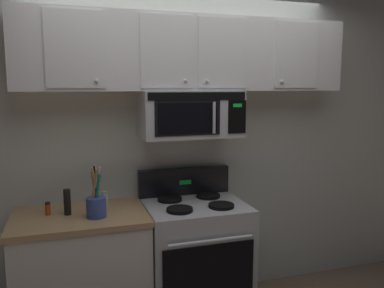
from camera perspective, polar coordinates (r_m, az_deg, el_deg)
name	(u,v)px	position (r m, az deg, el deg)	size (l,w,h in m)	color
back_wall	(181,139)	(3.30, -1.59, 0.71)	(5.20, 0.10, 2.70)	silver
stove_range	(195,257)	(3.20, 0.37, -15.99)	(0.76, 0.69, 1.12)	#B7BABF
over_range_microwave	(190,114)	(3.04, -0.30, 4.34)	(0.76, 0.43, 0.35)	#B7BABF
upper_cabinets	(189,54)	(3.07, -0.48, 12.78)	(2.50, 0.36, 0.55)	silver
counter_segment	(83,275)	(3.08, -15.43, -17.63)	(0.93, 0.65, 0.90)	white
utensil_crock_blue	(96,204)	(2.80, -13.59, -8.37)	(0.13, 0.13, 0.36)	#384C9E
salt_shaker	(105,198)	(3.08, -12.44, -7.63)	(0.05, 0.05, 0.10)	white
pepper_mill	(67,202)	(2.91, -17.48, -7.95)	(0.05, 0.05, 0.18)	black
spice_jar	(48,208)	(2.96, -19.99, -8.70)	(0.04, 0.04, 0.09)	#C64C19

